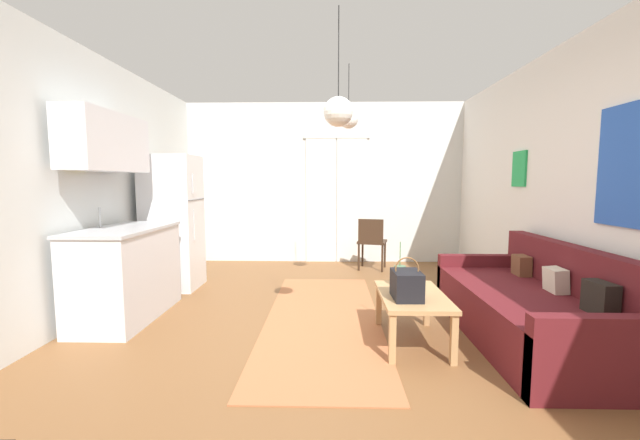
{
  "coord_description": "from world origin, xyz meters",
  "views": [
    {
      "loc": [
        0.1,
        -3.08,
        1.36
      ],
      "look_at": [
        -0.02,
        1.31,
        0.93
      ],
      "focal_mm": 21.68,
      "sensor_mm": 36.0,
      "label": 1
    }
  ],
  "objects_px": {
    "handbag": "(407,285)",
    "accent_chair": "(372,240)",
    "bamboo_vase": "(400,276)",
    "pendant_lamp_near": "(338,112)",
    "couch": "(534,310)",
    "refrigerator": "(173,222)",
    "pendant_lamp_far": "(349,119)",
    "coffee_table": "(412,300)"
  },
  "relations": [
    {
      "from": "handbag",
      "to": "coffee_table",
      "type": "bearing_deg",
      "value": 60.36
    },
    {
      "from": "coffee_table",
      "to": "refrigerator",
      "type": "bearing_deg",
      "value": 148.5
    },
    {
      "from": "coffee_table",
      "to": "accent_chair",
      "type": "distance_m",
      "value": 2.73
    },
    {
      "from": "couch",
      "to": "bamboo_vase",
      "type": "relative_size",
      "value": 5.06
    },
    {
      "from": "bamboo_vase",
      "to": "refrigerator",
      "type": "relative_size",
      "value": 0.24
    },
    {
      "from": "coffee_table",
      "to": "refrigerator",
      "type": "height_order",
      "value": "refrigerator"
    },
    {
      "from": "handbag",
      "to": "accent_chair",
      "type": "relative_size",
      "value": 0.43
    },
    {
      "from": "coffee_table",
      "to": "bamboo_vase",
      "type": "height_order",
      "value": "bamboo_vase"
    },
    {
      "from": "coffee_table",
      "to": "pendant_lamp_near",
      "type": "height_order",
      "value": "pendant_lamp_near"
    },
    {
      "from": "accent_chair",
      "to": "pendant_lamp_near",
      "type": "distance_m",
      "value": 3.28
    },
    {
      "from": "bamboo_vase",
      "to": "handbag",
      "type": "xyz_separation_m",
      "value": [
        -0.01,
        -0.38,
        0.02
      ]
    },
    {
      "from": "refrigerator",
      "to": "accent_chair",
      "type": "distance_m",
      "value": 2.88
    },
    {
      "from": "couch",
      "to": "handbag",
      "type": "height_order",
      "value": "couch"
    },
    {
      "from": "accent_chair",
      "to": "pendant_lamp_near",
      "type": "bearing_deg",
      "value": 93.09
    },
    {
      "from": "couch",
      "to": "handbag",
      "type": "bearing_deg",
      "value": -169.63
    },
    {
      "from": "handbag",
      "to": "refrigerator",
      "type": "relative_size",
      "value": 0.2
    },
    {
      "from": "bamboo_vase",
      "to": "handbag",
      "type": "height_order",
      "value": "bamboo_vase"
    },
    {
      "from": "couch",
      "to": "refrigerator",
      "type": "distance_m",
      "value": 4.12
    },
    {
      "from": "pendant_lamp_near",
      "to": "pendant_lamp_far",
      "type": "height_order",
      "value": "same"
    },
    {
      "from": "bamboo_vase",
      "to": "pendant_lamp_near",
      "type": "bearing_deg",
      "value": -144.47
    },
    {
      "from": "coffee_table",
      "to": "handbag",
      "type": "xyz_separation_m",
      "value": [
        -0.08,
        -0.13,
        0.17
      ]
    },
    {
      "from": "accent_chair",
      "to": "pendant_lamp_near",
      "type": "relative_size",
      "value": 0.9
    },
    {
      "from": "couch",
      "to": "pendant_lamp_near",
      "type": "bearing_deg",
      "value": -171.97
    },
    {
      "from": "refrigerator",
      "to": "handbag",
      "type": "bearing_deg",
      "value": -34.29
    },
    {
      "from": "couch",
      "to": "pendant_lamp_near",
      "type": "relative_size",
      "value": 2.3
    },
    {
      "from": "accent_chair",
      "to": "refrigerator",
      "type": "bearing_deg",
      "value": 36.51
    },
    {
      "from": "bamboo_vase",
      "to": "pendant_lamp_near",
      "type": "relative_size",
      "value": 0.45
    },
    {
      "from": "couch",
      "to": "refrigerator",
      "type": "relative_size",
      "value": 1.21
    },
    {
      "from": "coffee_table",
      "to": "pendant_lamp_far",
      "type": "distance_m",
      "value": 2.18
    },
    {
      "from": "handbag",
      "to": "accent_chair",
      "type": "height_order",
      "value": "accent_chair"
    },
    {
      "from": "couch",
      "to": "pendant_lamp_far",
      "type": "height_order",
      "value": "pendant_lamp_far"
    },
    {
      "from": "handbag",
      "to": "pendant_lamp_near",
      "type": "bearing_deg",
      "value": -176.83
    },
    {
      "from": "coffee_table",
      "to": "bamboo_vase",
      "type": "relative_size",
      "value": 2.18
    },
    {
      "from": "accent_chair",
      "to": "pendant_lamp_near",
      "type": "height_order",
      "value": "pendant_lamp_near"
    },
    {
      "from": "bamboo_vase",
      "to": "accent_chair",
      "type": "bearing_deg",
      "value": 89.63
    },
    {
      "from": "couch",
      "to": "handbag",
      "type": "distance_m",
      "value": 1.19
    },
    {
      "from": "couch",
      "to": "pendant_lamp_far",
      "type": "bearing_deg",
      "value": 142.49
    },
    {
      "from": "bamboo_vase",
      "to": "pendant_lamp_near",
      "type": "distance_m",
      "value": 1.55
    },
    {
      "from": "handbag",
      "to": "accent_chair",
      "type": "distance_m",
      "value": 2.86
    },
    {
      "from": "couch",
      "to": "pendant_lamp_far",
      "type": "distance_m",
      "value": 2.66
    },
    {
      "from": "coffee_table",
      "to": "refrigerator",
      "type": "distance_m",
      "value": 3.2
    },
    {
      "from": "bamboo_vase",
      "to": "couch",
      "type": "bearing_deg",
      "value": -8.42
    }
  ]
}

